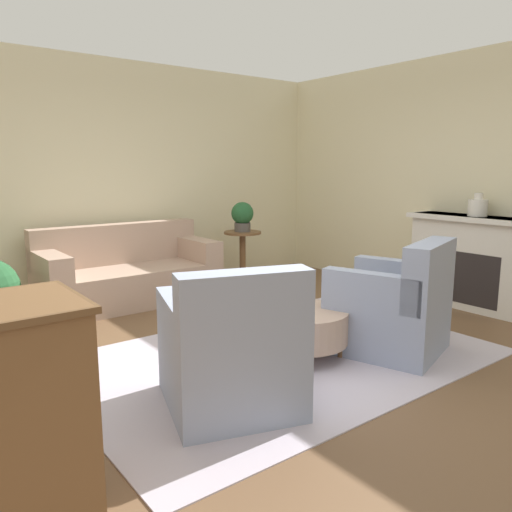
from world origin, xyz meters
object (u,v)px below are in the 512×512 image
at_px(armchair_left, 232,354).
at_px(armchair_right, 394,310).
at_px(couch, 128,275).
at_px(potted_plant_on_side_table, 242,216).
at_px(vase_mantel_near, 478,207).
at_px(side_table, 243,250).
at_px(ottoman_table, 303,326).

bearing_deg(armchair_left, armchair_right, -0.00).
xyz_separation_m(armchair_left, armchair_right, (1.65, -0.00, 0.00)).
height_order(couch, potted_plant_on_side_table, potted_plant_on_side_table).
relative_size(couch, vase_mantel_near, 7.96).
bearing_deg(side_table, armchair_right, -98.49).
height_order(vase_mantel_near, potted_plant_on_side_table, vase_mantel_near).
xyz_separation_m(ottoman_table, potted_plant_on_side_table, (1.08, 2.32, 0.66)).
xyz_separation_m(couch, armchair_left, (-0.53, -2.85, 0.05)).
relative_size(couch, armchair_left, 1.88).
bearing_deg(armchair_right, armchair_left, 180.00).
bearing_deg(potted_plant_on_side_table, armchair_right, -98.49).
relative_size(side_table, potted_plant_on_side_table, 1.88).
bearing_deg(couch, ottoman_table, -79.90).
bearing_deg(side_table, armchair_left, -127.17).
distance_m(side_table, potted_plant_on_side_table, 0.44).
height_order(couch, armchair_right, armchair_right).
xyz_separation_m(couch, side_table, (1.52, -0.15, 0.16)).
relative_size(couch, ottoman_table, 2.67).
height_order(armchair_left, armchair_right, same).
relative_size(armchair_left, potted_plant_on_side_table, 2.77).
distance_m(armchair_left, side_table, 3.40).
xyz_separation_m(armchair_left, potted_plant_on_side_table, (2.05, 2.71, 0.55)).
height_order(armchair_left, potted_plant_on_side_table, potted_plant_on_side_table).
bearing_deg(armchair_right, couch, 111.36).
bearing_deg(couch, potted_plant_on_side_table, -5.49).
height_order(ottoman_table, potted_plant_on_side_table, potted_plant_on_side_table).
distance_m(couch, armchair_right, 3.06).
relative_size(armchair_left, ottoman_table, 1.42).
relative_size(armchair_right, potted_plant_on_side_table, 2.77).
relative_size(armchair_left, armchair_right, 1.00).
bearing_deg(vase_mantel_near, potted_plant_on_side_table, 119.52).
height_order(side_table, vase_mantel_near, vase_mantel_near).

